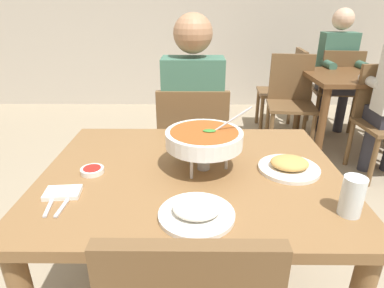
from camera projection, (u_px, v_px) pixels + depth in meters
The scene contains 16 objects.
dining_table_main at pixel (192, 194), 1.33m from camera, with size 1.17×0.93×0.74m.
chair_diner_main at pixel (193, 147), 2.07m from camera, with size 0.44×0.44×0.90m.
diner_main at pixel (193, 110), 2.00m from camera, with size 0.40×0.45×1.31m.
curry_bowl at pixel (204, 139), 1.25m from camera, with size 0.33×0.30×0.26m.
rice_plate at pixel (197, 211), 1.00m from camera, with size 0.24×0.24×0.06m.
appetizer_plate at pixel (289, 166), 1.28m from camera, with size 0.24×0.24×0.06m.
sauce_dish at pixel (92, 170), 1.27m from camera, with size 0.09×0.09×0.02m.
napkin_folded at pixel (63, 193), 1.13m from camera, with size 0.12×0.08×0.02m, color white.
fork_utensil at pixel (51, 202), 1.08m from camera, with size 0.01×0.17×0.01m, color silver.
spoon_utensil at pixel (66, 202), 1.08m from camera, with size 0.01×0.17×0.01m, color silver.
drink_glass at pixel (352, 198), 1.00m from camera, with size 0.07×0.07×0.13m.
dining_table_far at pixel (360, 89), 3.06m from camera, with size 1.00×0.80×0.74m.
chair_bg_middle at pixel (336, 86), 3.58m from camera, with size 0.48×0.48×0.90m.
chair_bg_corner at pixel (288, 86), 3.58m from camera, with size 0.47×0.47×0.90m.
chair_bg_window at pixel (291, 96), 3.19m from camera, with size 0.49×0.49×0.90m.
patron_bg_middle at pixel (337, 64), 3.50m from camera, with size 0.40×0.45×1.31m.
Camera 1 is at (0.01, -1.14, 1.36)m, focal length 30.34 mm.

